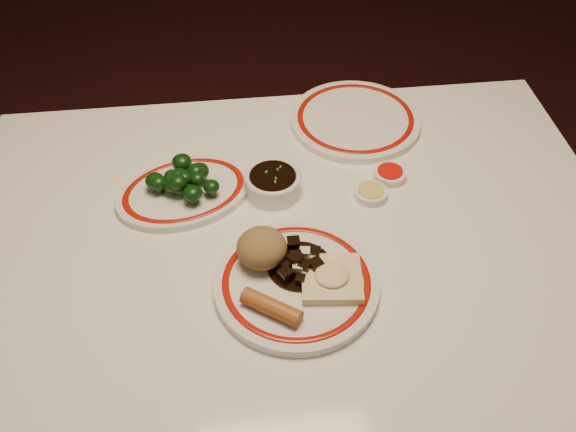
# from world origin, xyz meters

# --- Properties ---
(dining_table) EXTENTS (1.20, 0.90, 0.75)m
(dining_table) POSITION_xyz_m (0.00, 0.00, 0.66)
(dining_table) COLOR white
(dining_table) RESTS_ON ground
(main_plate) EXTENTS (0.31, 0.31, 0.02)m
(main_plate) POSITION_xyz_m (-0.01, -0.11, 0.76)
(main_plate) COLOR white
(main_plate) RESTS_ON dining_table
(rice_mound) EXTENTS (0.09, 0.09, 0.06)m
(rice_mound) POSITION_xyz_m (-0.07, -0.05, 0.80)
(rice_mound) COLOR olive
(rice_mound) RESTS_ON main_plate
(spring_roll) EXTENTS (0.10, 0.08, 0.03)m
(spring_roll) POSITION_xyz_m (-0.06, -0.16, 0.78)
(spring_roll) COLOR #A15F27
(spring_roll) RESTS_ON main_plate
(fried_wonton) EXTENTS (0.11, 0.11, 0.03)m
(fried_wonton) POSITION_xyz_m (0.04, -0.11, 0.78)
(fried_wonton) COLOR beige
(fried_wonton) RESTS_ON main_plate
(stirfry_heap) EXTENTS (0.11, 0.11, 0.03)m
(stirfry_heap) POSITION_xyz_m (-0.00, -0.08, 0.78)
(stirfry_heap) COLOR black
(stirfry_heap) RESTS_ON main_plate
(broccoli_plate) EXTENTS (0.31, 0.28, 0.02)m
(broccoli_plate) POSITION_xyz_m (-0.20, 0.14, 0.76)
(broccoli_plate) COLOR white
(broccoli_plate) RESTS_ON dining_table
(broccoli_pile) EXTENTS (0.14, 0.13, 0.05)m
(broccoli_pile) POSITION_xyz_m (-0.20, 0.14, 0.79)
(broccoli_pile) COLOR #23471C
(broccoli_pile) RESTS_ON broccoli_plate
(soy_bowl) EXTENTS (0.11, 0.11, 0.04)m
(soy_bowl) POSITION_xyz_m (-0.03, 0.13, 0.77)
(soy_bowl) COLOR white
(soy_bowl) RESTS_ON dining_table
(sweet_sour_dish) EXTENTS (0.06, 0.06, 0.02)m
(sweet_sour_dish) POSITION_xyz_m (0.20, 0.15, 0.76)
(sweet_sour_dish) COLOR white
(sweet_sour_dish) RESTS_ON dining_table
(mustard_dish) EXTENTS (0.06, 0.06, 0.02)m
(mustard_dish) POSITION_xyz_m (0.16, 0.10, 0.76)
(mustard_dish) COLOR white
(mustard_dish) RESTS_ON dining_table
(far_plate) EXTENTS (0.36, 0.36, 0.02)m
(far_plate) POSITION_xyz_m (0.17, 0.33, 0.76)
(far_plate) COLOR white
(far_plate) RESTS_ON dining_table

